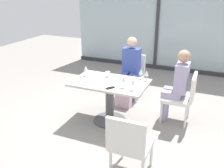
{
  "coord_description": "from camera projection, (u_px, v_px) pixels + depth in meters",
  "views": [
    {
      "loc": [
        1.53,
        -3.5,
        2.22
      ],
      "look_at": [
        0.0,
        0.1,
        0.65
      ],
      "focal_mm": 40.13,
      "sensor_mm": 36.0,
      "label": 1
    }
  ],
  "objects": [
    {
      "name": "person_far_right",
      "position": [
        177.0,
        83.0,
        4.12
      ],
      "size": [
        0.39,
        0.34,
        1.26
      ],
      "color": "#9E93B7",
      "rests_on": "ground_plane"
    },
    {
      "name": "dining_table_main",
      "position": [
        110.0,
        93.0,
        4.17
      ],
      "size": [
        1.23,
        0.77,
        0.73
      ],
      "color": "#BCB29E",
      "rests_on": "ground_plane"
    },
    {
      "name": "wine_glass_3",
      "position": [
        124.0,
        79.0,
        3.82
      ],
      "size": [
        0.07,
        0.07,
        0.18
      ],
      "color": "silver",
      "rests_on": "dining_table_main"
    },
    {
      "name": "chair_front_right",
      "position": [
        130.0,
        143.0,
        2.92
      ],
      "size": [
        0.46,
        0.5,
        0.87
      ],
      "color": "silver",
      "rests_on": "ground_plane"
    },
    {
      "name": "person_near_window",
      "position": [
        130.0,
        65.0,
        5.0
      ],
      "size": [
        0.34,
        0.39,
        1.26
      ],
      "color": "#384C9E",
      "rests_on": "ground_plane"
    },
    {
      "name": "window_wall_backdrop",
      "position": [
        157.0,
        24.0,
        6.64
      ],
      "size": [
        4.69,
        0.1,
        2.7
      ],
      "color": "#A5B7BC",
      "rests_on": "ground_plane"
    },
    {
      "name": "wine_glass_1",
      "position": [
        86.0,
        68.0,
        4.31
      ],
      "size": [
        0.07,
        0.07,
        0.18
      ],
      "color": "silver",
      "rests_on": "dining_table_main"
    },
    {
      "name": "coffee_cup",
      "position": [
        108.0,
        74.0,
        4.3
      ],
      "size": [
        0.08,
        0.08,
        0.09
      ],
      "primitive_type": "cylinder",
      "color": "white",
      "rests_on": "dining_table_main"
    },
    {
      "name": "chair_far_right",
      "position": [
        183.0,
        95.0,
        4.16
      ],
      "size": [
        0.5,
        0.46,
        0.87
      ],
      "color": "silver",
      "rests_on": "ground_plane"
    },
    {
      "name": "handbag_0",
      "position": [
        123.0,
        100.0,
        4.81
      ],
      "size": [
        0.31,
        0.17,
        0.28
      ],
      "primitive_type": "cube",
      "rotation": [
        0.0,
        0.0,
        -0.04
      ],
      "color": "beige",
      "rests_on": "ground_plane"
    },
    {
      "name": "wine_glass_2",
      "position": [
        147.0,
        73.0,
        4.07
      ],
      "size": [
        0.07,
        0.07,
        0.18
      ],
      "color": "silver",
      "rests_on": "dining_table_main"
    },
    {
      "name": "cell_phone_on_table",
      "position": [
        110.0,
        88.0,
        3.84
      ],
      "size": [
        0.14,
        0.16,
        0.01
      ],
      "primitive_type": "cube",
      "rotation": [
        0.0,
        0.0,
        -0.6
      ],
      "color": "black",
      "rests_on": "dining_table_main"
    },
    {
      "name": "ground_plane",
      "position": [
        110.0,
        120.0,
        4.37
      ],
      "size": [
        12.0,
        12.0,
        0.0
      ],
      "primitive_type": "plane",
      "color": "gray"
    },
    {
      "name": "wine_glass_0",
      "position": [
        141.0,
        72.0,
        4.15
      ],
      "size": [
        0.07,
        0.07,
        0.18
      ],
      "color": "silver",
      "rests_on": "dining_table_main"
    },
    {
      "name": "chair_near_window",
      "position": [
        132.0,
        73.0,
        5.17
      ],
      "size": [
        0.46,
        0.51,
        0.87
      ],
      "color": "silver",
      "rests_on": "ground_plane"
    },
    {
      "name": "wine_glass_4",
      "position": [
        133.0,
        82.0,
        3.72
      ],
      "size": [
        0.07,
        0.07,
        0.18
      ],
      "color": "silver",
      "rests_on": "dining_table_main"
    }
  ]
}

